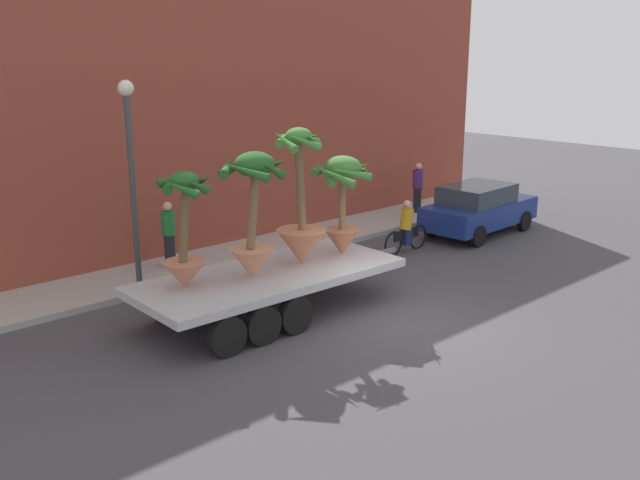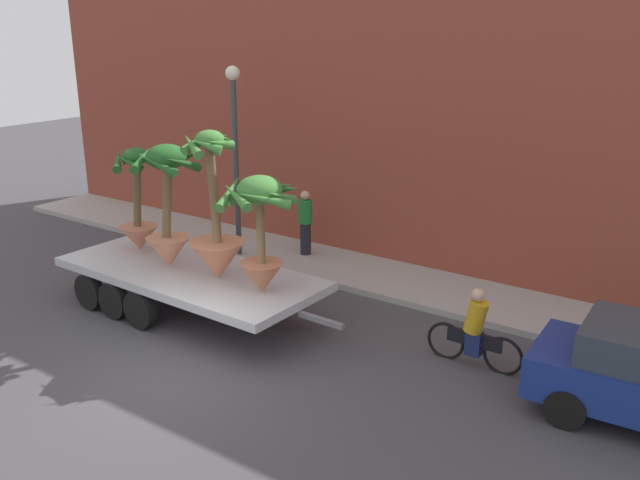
# 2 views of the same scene
# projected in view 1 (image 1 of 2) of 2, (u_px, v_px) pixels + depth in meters

# --- Properties ---
(ground_plane) EXTENTS (60.00, 60.00, 0.00)m
(ground_plane) POSITION_uv_depth(u_px,v_px,m) (398.00, 320.00, 15.18)
(ground_plane) COLOR #423F44
(sidewalk) EXTENTS (24.00, 2.20, 0.15)m
(sidewalk) POSITION_uv_depth(u_px,v_px,m) (232.00, 257.00, 19.49)
(sidewalk) COLOR #A39E99
(sidewalk) RESTS_ON ground
(building_facade) EXTENTS (24.00, 1.20, 7.88)m
(building_facade) POSITION_uv_depth(u_px,v_px,m) (191.00, 112.00, 19.68)
(building_facade) COLOR brown
(building_facade) RESTS_ON ground
(flatbed_trailer) EXTENTS (6.99, 2.68, 0.98)m
(flatbed_trailer) POSITION_uv_depth(u_px,v_px,m) (260.00, 284.00, 15.13)
(flatbed_trailer) COLOR #B7BABF
(flatbed_trailer) RESTS_ON ground
(potted_palm_rear) EXTENTS (1.48, 1.61, 2.66)m
(potted_palm_rear) POSITION_uv_depth(u_px,v_px,m) (253.00, 216.00, 14.54)
(potted_palm_rear) COLOR tan
(potted_palm_rear) RESTS_ON flatbed_trailer
(potted_palm_middle) EXTENTS (1.09, 1.16, 2.37)m
(potted_palm_middle) POSITION_uv_depth(u_px,v_px,m) (185.00, 239.00, 13.98)
(potted_palm_middle) COLOR #C17251
(potted_palm_middle) RESTS_ON flatbed_trailer
(potted_palm_front) EXTENTS (1.16, 1.14, 3.05)m
(potted_palm_front) POSITION_uv_depth(u_px,v_px,m) (301.00, 223.00, 15.52)
(potted_palm_front) COLOR #C17251
(potted_palm_front) RESTS_ON flatbed_trailer
(potted_palm_extra) EXTENTS (1.64, 1.62, 2.32)m
(potted_palm_extra) POSITION_uv_depth(u_px,v_px,m) (342.00, 198.00, 16.17)
(potted_palm_extra) COLOR #B26647
(potted_palm_extra) RESTS_ON flatbed_trailer
(cyclist) EXTENTS (1.84, 0.35, 1.54)m
(cyclist) POSITION_uv_depth(u_px,v_px,m) (406.00, 229.00, 20.08)
(cyclist) COLOR black
(cyclist) RESTS_ON ground
(parked_car) EXTENTS (4.21, 2.00, 1.58)m
(parked_car) POSITION_uv_depth(u_px,v_px,m) (479.00, 208.00, 21.99)
(parked_car) COLOR navy
(parked_car) RESTS_ON ground
(pedestrian_near_gate) EXTENTS (0.36, 0.36, 1.71)m
(pedestrian_near_gate) POSITION_uv_depth(u_px,v_px,m) (418.00, 187.00, 24.27)
(pedestrian_near_gate) COLOR black
(pedestrian_near_gate) RESTS_ON sidewalk
(pedestrian_far_left) EXTENTS (0.36, 0.36, 1.71)m
(pedestrian_far_left) POSITION_uv_depth(u_px,v_px,m) (169.00, 233.00, 18.20)
(pedestrian_far_left) COLOR black
(pedestrian_far_left) RESTS_ON sidewalk
(street_lamp) EXTENTS (0.36, 0.36, 4.83)m
(street_lamp) POSITION_uv_depth(u_px,v_px,m) (131.00, 159.00, 15.97)
(street_lamp) COLOR #383D42
(street_lamp) RESTS_ON sidewalk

